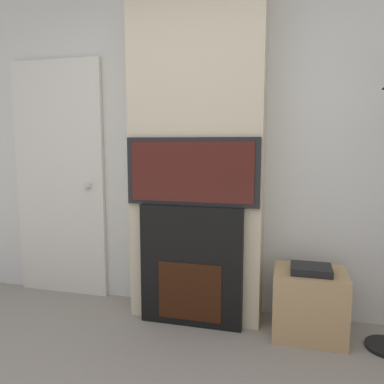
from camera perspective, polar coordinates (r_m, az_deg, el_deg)
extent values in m
cube|color=silver|center=(2.99, 1.68, 7.71)|extent=(6.00, 0.06, 2.70)
cube|color=beige|center=(2.81, 0.82, 7.73)|extent=(0.99, 0.32, 2.70)
cube|color=black|center=(2.80, 0.00, -11.07)|extent=(0.76, 0.14, 0.89)
cube|color=#33160A|center=(2.80, -0.39, -14.99)|extent=(0.47, 0.01, 0.43)
cube|color=black|center=(2.67, 0.00, 3.11)|extent=(0.97, 0.06, 0.49)
cube|color=#471914|center=(2.63, -0.18, 3.06)|extent=(0.89, 0.01, 0.43)
cube|color=tan|center=(2.83, 17.43, -15.88)|extent=(0.48, 0.38, 0.47)
cube|color=black|center=(2.70, 17.68, -11.16)|extent=(0.27, 0.21, 0.05)
cube|color=silver|center=(3.48, -19.53, 1.77)|extent=(0.85, 0.04, 2.04)
sphere|color=silver|center=(3.29, -15.60, 0.91)|extent=(0.06, 0.06, 0.06)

